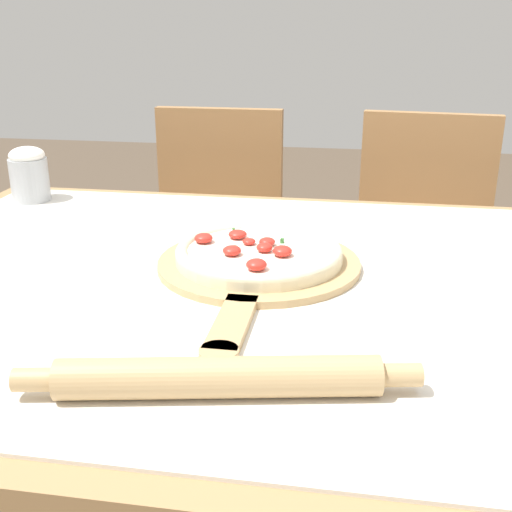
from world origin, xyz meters
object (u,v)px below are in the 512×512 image
at_px(pizza_peel, 257,268).
at_px(rolling_pin, 219,377).
at_px(chair_left, 215,239).
at_px(flour_cup, 29,174).
at_px(pizza, 259,252).
at_px(chair_right, 420,250).

bearing_deg(pizza_peel, rolling_pin, -87.24).
distance_m(rolling_pin, chair_left, 1.25).
xyz_separation_m(chair_left, flour_cup, (-0.31, -0.48, 0.30)).
height_order(pizza_peel, rolling_pin, rolling_pin).
relative_size(pizza, rolling_pin, 0.63).
height_order(pizza_peel, flour_cup, flour_cup).
height_order(pizza_peel, chair_right, chair_right).
height_order(pizza, flour_cup, flour_cup).
bearing_deg(flour_cup, pizza, -29.49).
xyz_separation_m(pizza_peel, chair_left, (-0.26, 0.83, -0.24)).
relative_size(chair_left, flour_cup, 7.31).
bearing_deg(pizza, pizza_peel, -88.28).
height_order(chair_left, flour_cup, chair_left).
bearing_deg(chair_right, chair_left, -173.76).
bearing_deg(pizza_peel, flour_cup, 149.07).
bearing_deg(pizza, chair_left, 108.07).
bearing_deg(flour_cup, rolling_pin, -50.34).
height_order(chair_right, flour_cup, chair_right).
relative_size(pizza, flour_cup, 2.26).
distance_m(pizza, chair_left, 0.89).
bearing_deg(chair_right, rolling_pin, -98.80).
bearing_deg(chair_left, flour_cup, -122.04).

